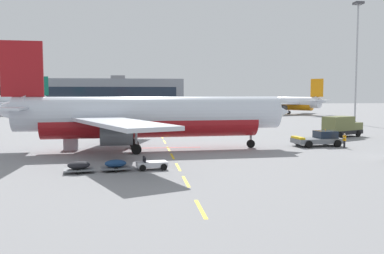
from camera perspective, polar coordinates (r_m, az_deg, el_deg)
name	(u,v)px	position (r m, az deg, el deg)	size (l,w,h in m)	color
ground	(289,132)	(72.72, 13.18, -0.67)	(400.00, 400.00, 0.00)	gray
apron_paint_markings	(161,134)	(66.96, -4.36, -1.01)	(8.00, 95.62, 0.01)	yellow
airliner_foreground	(147,116)	(47.73, -6.20, 1.47)	(34.80, 34.57, 12.20)	silver
pushback_tug	(319,139)	(54.08, 17.10, -1.58)	(6.22, 3.60, 2.08)	slate
airliner_mid_left	(282,103)	(136.40, 12.22, 3.25)	(25.75, 27.91, 11.01)	silver
airliner_far_center	(1,102)	(141.97, -24.75, 3.09)	(33.61, 32.90, 11.84)	silver
catering_truck	(341,126)	(66.30, 19.88, 0.10)	(7.33, 5.30, 3.14)	black
baggage_train	(116,165)	(35.68, -10.43, -5.17)	(8.72, 2.75, 1.14)	silver
ground_crew_worker	(345,140)	(53.12, 20.25, -1.65)	(0.33, 0.69, 1.76)	#232328
uld_cargo_container	(71,143)	(50.32, -16.33, -2.12)	(1.75, 1.71, 1.60)	#B7BCC6
apron_light_mast_far	(357,49)	(95.89, 21.76, 9.93)	(1.80, 1.80, 25.78)	slate
terminal_satellite	(90,94)	(184.33, -13.80, 4.44)	(78.97, 19.06, 14.40)	gray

